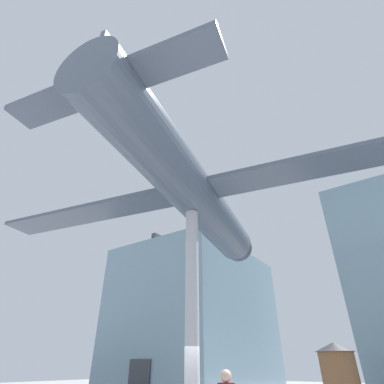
% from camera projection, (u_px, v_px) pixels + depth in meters
% --- Properties ---
extents(glass_pavilion_left, '(9.82, 13.17, 11.30)m').
position_uv_depth(glass_pavilion_left, '(196.00, 320.00, 25.85)').
color(glass_pavilion_left, '#7593A3').
rests_on(glass_pavilion_left, ground_plane).
extents(support_pylon_central, '(0.52, 0.52, 7.65)m').
position_uv_depth(support_pylon_central, '(192.00, 306.00, 10.98)').
color(support_pylon_central, '#B7B7BC').
rests_on(support_pylon_central, ground_plane).
extents(suspended_airplane, '(21.36, 15.70, 2.92)m').
position_uv_depth(suspended_airplane, '(194.00, 194.00, 13.57)').
color(suspended_airplane, '#4C5666').
rests_on(suspended_airplane, support_pylon_central).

